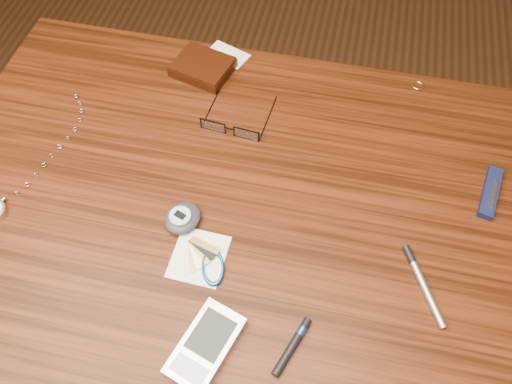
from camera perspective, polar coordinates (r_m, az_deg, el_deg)
ground at (r=1.49m, az=-1.60°, el=-16.39°), size 3.80×3.80×0.00m
desk at (r=0.89m, az=-2.59°, el=-4.33°), size 1.00×0.70×0.75m
wallet_and_card at (r=0.98m, az=-6.05°, el=14.06°), size 0.14×0.15×0.02m
eyeglasses at (r=0.87m, az=-2.89°, el=7.37°), size 0.12×0.12×0.02m
gold_ring at (r=1.00m, az=17.99°, el=11.49°), size 0.03×0.03×0.00m
pda_phone at (r=0.70m, az=-5.79°, el=-17.07°), size 0.09×0.13×0.02m
pedometer at (r=0.78m, az=-8.40°, el=-2.93°), size 0.07×0.08×0.03m
notepad_keys at (r=0.75m, az=-5.76°, el=-7.87°), size 0.10×0.09×0.01m
pocket_knife at (r=0.88m, az=25.21°, el=-0.05°), size 0.04×0.10×0.01m
silver_pen at (r=0.77m, az=18.31°, el=-9.41°), size 0.07×0.12×0.01m
black_blue_pen at (r=0.70m, az=4.27°, el=-17.00°), size 0.04×0.09×0.01m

